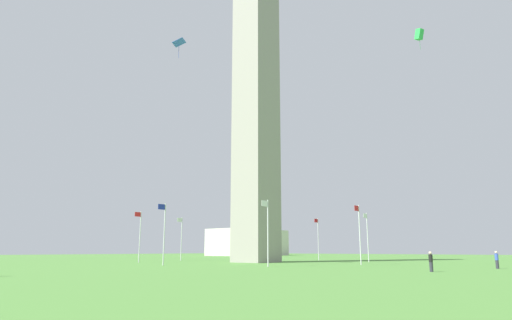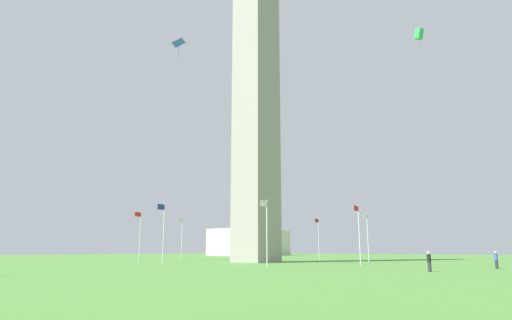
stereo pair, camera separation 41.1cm
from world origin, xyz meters
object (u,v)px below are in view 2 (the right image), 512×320
person_blue_shirt (496,260)px  person_black_shirt (429,262)px  flagpole_e (359,231)px  flagpole_ne (267,229)px  flagpole_nw (140,234)px  kite_blue_diamond (179,43)px  flagpole_w (182,237)px  flagpole_sw (249,237)px  obelisk_monument (256,102)px  flagpole_s (318,237)px  flagpole_n (163,231)px  kite_green_box (419,34)px  distant_building (250,243)px  flagpole_se (368,235)px

person_blue_shirt → person_black_shirt: bearing=69.2°
flagpole_e → flagpole_ne: bearing=-22.5°
flagpole_nw → kite_blue_diamond: size_ratio=2.98×
flagpole_w → person_black_shirt: flagpole_w is taller
flagpole_sw → flagpole_w: size_ratio=1.00×
obelisk_monument → flagpole_nw: bearing=-44.8°
flagpole_ne → flagpole_s: size_ratio=1.00×
obelisk_monument → kite_blue_diamond: bearing=1.9°
flagpole_n → kite_green_box: size_ratio=2.50×
flagpole_nw → person_black_shirt: 41.19m
obelisk_monument → flagpole_sw: obelisk_monument is taller
flagpole_ne → flagpole_w: 30.83m
flagpole_n → person_blue_shirt: size_ratio=4.33×
flagpole_e → person_blue_shirt: bearing=83.7°
person_black_shirt → flagpole_ne: bearing=1.0°
flagpole_sw → person_blue_shirt: size_ratio=4.33×
flagpole_w → kite_green_box: (-5.25, 40.61, 25.68)m
person_black_shirt → kite_blue_diamond: size_ratio=0.68×
flagpole_w → flagpole_e: bearing=90.0°
flagpole_e → kite_blue_diamond: bearing=-45.5°
flagpole_n → flagpole_w: 23.59m
kite_green_box → flagpole_sw: bearing=-100.4°
flagpole_nw → person_blue_shirt: (-10.11, 43.74, -3.16)m
obelisk_monument → person_blue_shirt: size_ratio=29.02×
flagpole_s → flagpole_n: bearing=-0.0°
flagpole_s → flagpole_w: size_ratio=1.00×
kite_blue_diamond → person_black_shirt: bearing=97.9°
flagpole_sw → person_blue_shirt: flagpole_sw is taller
person_blue_shirt → distant_building: size_ratio=0.06×
kite_blue_diamond → obelisk_monument: bearing=-178.1°
flagpole_ne → flagpole_sw: same height
flagpole_sw → kite_blue_diamond: (27.68, 12.32, 24.06)m
flagpole_se → flagpole_w: 30.83m
flagpole_ne → flagpole_w: size_ratio=1.00×
flagpole_nw → flagpole_n: bearing=67.5°
flagpole_e → flagpole_w: (-0.00, -33.37, 0.00)m
flagpole_s → flagpole_nw: 30.83m
flagpole_n → flagpole_sw: bearing=-157.5°
flagpole_ne → person_blue_shirt: 22.76m
flagpole_se → flagpole_s: 12.77m
kite_blue_diamond → flagpole_s: bearing=-179.1°
obelisk_monument → flagpole_se: 26.21m
flagpole_w → flagpole_nw: bearing=22.5°
flagpole_se → flagpole_e: bearing=22.5°
obelisk_monument → flagpole_ne: obelisk_monument is taller
person_blue_shirt → distant_building: bearing=-41.2°
kite_blue_diamond → kite_green_box: kite_green_box is taller
flagpole_n → kite_green_box: (-21.93, 23.93, 25.68)m
kite_blue_diamond → distant_building: kite_blue_diamond is taller
flagpole_n → flagpole_nw: size_ratio=1.00×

